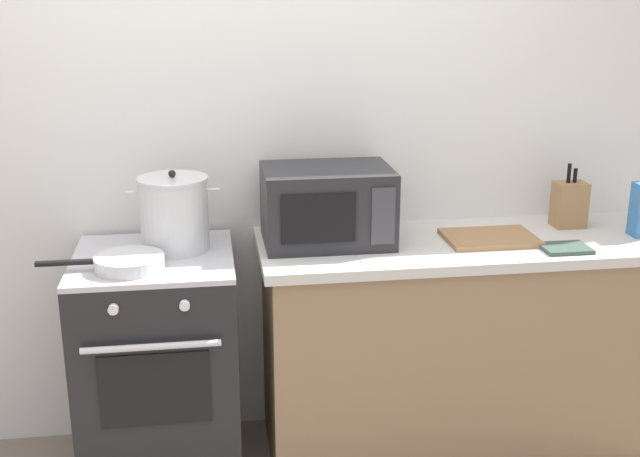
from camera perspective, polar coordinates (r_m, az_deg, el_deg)
name	(u,v)px	position (r m, az deg, el deg)	size (l,w,h in m)	color
back_wall	(310,146)	(3.36, -0.72, 5.93)	(4.40, 0.10, 2.50)	silver
lower_cabinet_right	(464,349)	(3.42, 10.26, -8.47)	(1.64, 0.56, 0.88)	#8C7051
countertop_right	(470,244)	(3.25, 10.68, -1.12)	(1.70, 0.60, 0.04)	beige
stove	(160,366)	(3.24, -11.40, -9.66)	(0.60, 0.64, 0.92)	black
stock_pot	(174,214)	(3.08, -10.40, 1.06)	(0.35, 0.27, 0.31)	silver
frying_pan	(127,262)	(2.94, -13.63, -2.37)	(0.45, 0.25, 0.05)	silver
microwave	(327,205)	(3.12, 0.50, 1.67)	(0.50, 0.37, 0.30)	#232326
cutting_board	(490,238)	(3.25, 12.07, -0.67)	(0.36, 0.26, 0.02)	#997047
knife_block	(569,204)	(3.50, 17.42, 1.68)	(0.13, 0.10, 0.27)	#997047
oven_mitt	(565,248)	(3.20, 17.16, -1.35)	(0.18, 0.14, 0.02)	#384C42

